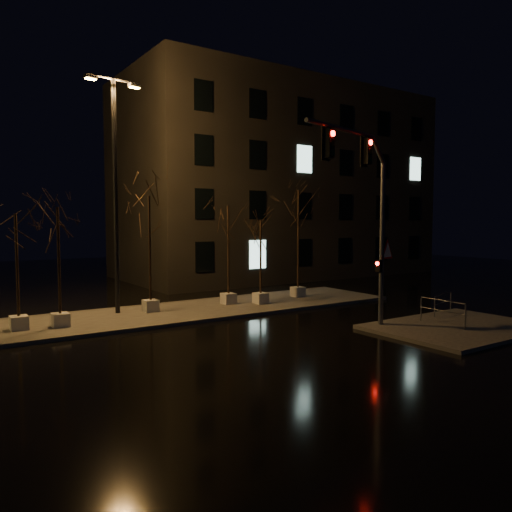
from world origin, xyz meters
TOP-DOWN VIEW (x-y plane):
  - ground at (0.00, 0.00)m, footprint 90.00×90.00m
  - median at (0.00, 6.00)m, footprint 22.00×5.00m
  - sidewalk_corner at (7.50, -3.50)m, footprint 7.00×5.00m
  - building at (14.00, 18.00)m, footprint 25.00×12.00m
  - tree_0 at (-7.63, 5.71)m, footprint 1.80×1.80m
  - tree_1 at (-6.13, 5.41)m, footprint 1.80×1.80m
  - tree_2 at (-1.78, 6.59)m, footprint 1.80×1.80m
  - tree_3 at (2.41, 6.41)m, footprint 1.80×1.80m
  - tree_4 at (3.87, 5.58)m, footprint 1.80×1.80m
  - tree_5 at (6.95, 6.34)m, footprint 1.80×1.80m
  - traffic_signal_mast at (3.90, -1.82)m, footprint 6.12×1.62m
  - streetlight_main at (-3.20, 7.09)m, footprint 2.69×0.69m
  - guard_rail_a at (9.28, -1.50)m, footprint 2.08×0.65m
  - guard_rail_b at (7.03, -3.07)m, footprint 0.14×2.22m

SIDE VIEW (x-z plane):
  - ground at x=0.00m, z-range 0.00..0.00m
  - median at x=0.00m, z-range 0.00..0.15m
  - sidewalk_corner at x=7.50m, z-range 0.00..0.15m
  - guard_rail_a at x=9.28m, z-range 0.29..1.23m
  - guard_rail_b at x=7.03m, z-range 0.30..1.35m
  - tree_4 at x=3.87m, z-range 1.30..5.76m
  - tree_0 at x=-7.63m, z-range 1.37..6.07m
  - tree_1 at x=-6.13m, z-range 1.44..6.42m
  - tree_3 at x=2.41m, z-range 1.50..6.72m
  - tree_2 at x=-1.78m, z-range 1.60..7.21m
  - tree_5 at x=6.95m, z-range 1.75..7.93m
  - traffic_signal_mast at x=3.90m, z-range 1.35..9.02m
  - streetlight_main at x=-3.20m, z-range 0.98..11.75m
  - building at x=14.00m, z-range 0.00..15.00m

